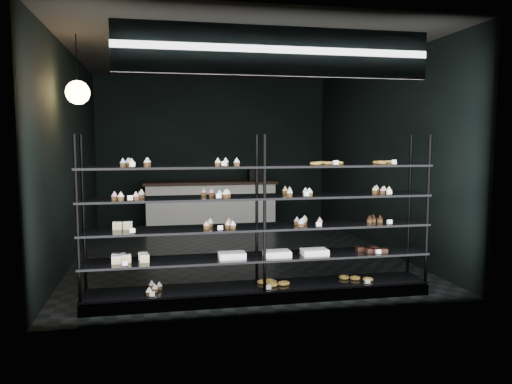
% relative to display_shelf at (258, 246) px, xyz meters
% --- Properties ---
extents(room, '(5.01, 6.01, 3.20)m').
position_rel_display_shelf_xyz_m(room, '(0.10, 2.45, 0.97)').
color(room, black).
rests_on(room, ground).
extents(display_shelf, '(4.00, 0.50, 1.91)m').
position_rel_display_shelf_xyz_m(display_shelf, '(0.00, 0.00, 0.00)').
color(display_shelf, black).
rests_on(display_shelf, room).
extents(signage, '(3.30, 0.05, 0.50)m').
position_rel_display_shelf_xyz_m(signage, '(0.10, -0.48, 2.12)').
color(signage, '#0D1C45').
rests_on(signage, room).
extents(pendant_lamp, '(0.30, 0.30, 0.88)m').
position_rel_display_shelf_xyz_m(pendant_lamp, '(-2.10, 1.22, 1.82)').
color(pendant_lamp, black).
rests_on(pendant_lamp, room).
extents(service_counter, '(2.79, 0.65, 1.23)m').
position_rel_display_shelf_xyz_m(service_counter, '(-0.02, 4.95, -0.13)').
color(service_counter, silver).
rests_on(service_counter, room).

